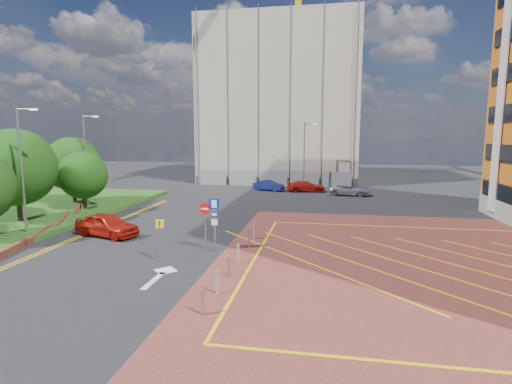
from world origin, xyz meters
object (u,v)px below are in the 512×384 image
(lamp_left_near, at_px, (22,165))
(car_blue_back, at_px, (269,185))
(tree_c, at_px, (83,175))
(lamp_back, at_px, (305,153))
(lamp_left_far, at_px, (86,156))
(warning_sign, at_px, (158,234))
(tree_d, at_px, (73,164))
(tree_b, at_px, (16,168))
(car_red_back, at_px, (306,186))
(sign_cluster, at_px, (211,218))
(car_silver_back, at_px, (349,190))
(car_red_left, at_px, (107,225))

(lamp_left_near, height_order, car_blue_back, lamp_left_near)
(tree_c, height_order, lamp_back, lamp_back)
(lamp_back, height_order, car_blue_back, lamp_back)
(lamp_left_near, relative_size, lamp_left_far, 1.00)
(lamp_back, relative_size, warning_sign, 3.56)
(tree_d, distance_m, lamp_left_far, 2.44)
(tree_b, bearing_deg, lamp_left_near, -44.25)
(lamp_left_near, bearing_deg, warning_sign, -16.90)
(warning_sign, distance_m, car_red_back, 27.71)
(sign_cluster, bearing_deg, tree_b, 165.74)
(tree_d, xyz_separation_m, car_blue_back, (16.50, 12.97, -3.26))
(lamp_left_far, bearing_deg, lamp_left_near, -78.69)
(lamp_back, distance_m, sign_cluster, 27.38)
(tree_c, relative_size, car_red_back, 1.12)
(tree_c, distance_m, lamp_back, 25.19)
(tree_c, bearing_deg, car_silver_back, 31.22)
(lamp_left_far, xyz_separation_m, car_red_left, (7.03, -8.97, -3.90))
(sign_cluster, xyz_separation_m, car_silver_back, (8.92, 22.78, -1.34))
(sign_cluster, bearing_deg, lamp_left_near, 175.44)
(tree_b, relative_size, sign_cluster, 2.11)
(sign_cluster, distance_m, car_red_left, 8.04)
(warning_sign, bearing_deg, tree_c, 135.87)
(car_red_back, bearing_deg, car_red_left, 145.64)
(lamp_left_far, bearing_deg, car_silver_back, 26.46)
(tree_c, bearing_deg, tree_b, -111.80)
(car_blue_back, relative_size, car_red_back, 0.84)
(lamp_left_far, height_order, car_red_back, lamp_left_far)
(lamp_back, relative_size, sign_cluster, 2.50)
(warning_sign, relative_size, car_silver_back, 0.51)
(lamp_back, xyz_separation_m, sign_cluster, (-3.78, -27.02, -2.41))
(lamp_left_near, bearing_deg, lamp_back, 57.60)
(tree_b, relative_size, car_red_left, 1.51)
(lamp_back, bearing_deg, tree_d, -143.91)
(lamp_left_far, bearing_deg, warning_sign, -46.65)
(lamp_left_far, bearing_deg, car_red_left, -51.91)
(lamp_left_near, bearing_deg, sign_cluster, -4.56)
(warning_sign, bearing_deg, tree_d, 135.68)
(tree_c, height_order, lamp_left_near, lamp_left_near)
(lamp_left_far, relative_size, car_red_left, 1.79)
(tree_b, bearing_deg, car_red_left, -13.65)
(lamp_left_far, height_order, warning_sign, lamp_left_far)
(tree_b, relative_size, car_silver_back, 1.54)
(tree_d, relative_size, car_silver_back, 1.39)
(sign_cluster, height_order, car_blue_back, sign_cluster)
(warning_sign, bearing_deg, tree_b, 155.46)
(lamp_back, distance_m, car_blue_back, 5.90)
(car_red_left, distance_m, car_blue_back, 24.10)
(car_red_back, bearing_deg, tree_c, 124.43)
(lamp_back, bearing_deg, car_red_left, -114.67)
(warning_sign, bearing_deg, car_blue_back, 85.81)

